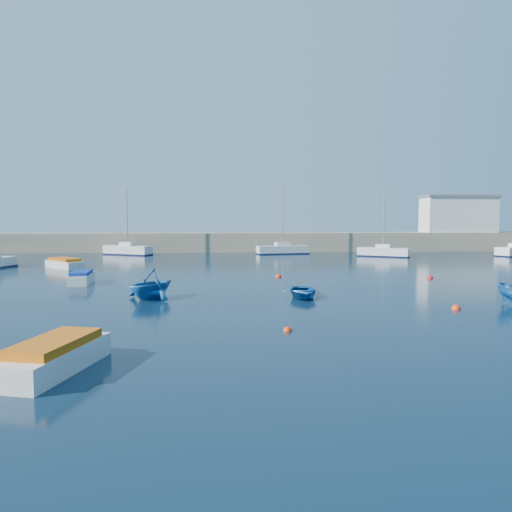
{
  "coord_description": "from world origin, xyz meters",
  "views": [
    {
      "loc": [
        -3.57,
        -23.48,
        4.95
      ],
      "look_at": [
        -0.85,
        17.89,
        1.6
      ],
      "focal_mm": 35.0,
      "sensor_mm": 36.0,
      "label": 1
    }
  ],
  "objects": [
    {
      "name": "dinghy_left",
      "position": [
        -7.89,
        6.31,
        0.91
      ],
      "size": [
        4.45,
        4.55,
        1.82
      ],
      "primitive_type": "imported",
      "rotation": [
        0.0,
        0.0,
        -0.63
      ],
      "color": "#16569C",
      "rests_on": "ground"
    },
    {
      "name": "motorboat_1",
      "position": [
        -13.97,
        13.54,
        0.43
      ],
      "size": [
        1.7,
        3.89,
        0.93
      ],
      "rotation": [
        0.0,
        0.0,
        0.1
      ],
      "color": "silver",
      "rests_on": "ground"
    },
    {
      "name": "buoy_1",
      "position": [
        12.78,
        14.75,
        0.0
      ],
      "size": [
        0.47,
        0.47,
        0.47
      ],
      "primitive_type": "sphere",
      "color": "red",
      "rests_on": "ground"
    },
    {
      "name": "motorboat_3",
      "position": [
        -8.95,
        -7.54,
        0.5
      ],
      "size": [
        2.64,
        4.77,
        1.06
      ],
      "rotation": [
        0.0,
        0.0,
        -0.25
      ],
      "color": "silver",
      "rests_on": "ground"
    },
    {
      "name": "sailboat_6",
      "position": [
        4.14,
        40.81,
        0.59
      ],
      "size": [
        6.94,
        3.07,
        8.78
      ],
      "rotation": [
        0.0,
        0.0,
        1.75
      ],
      "color": "silver",
      "rests_on": "ground"
    },
    {
      "name": "buoy_0",
      "position": [
        -0.83,
        -2.49,
        0.0
      ],
      "size": [
        0.39,
        0.39,
        0.39
      ],
      "primitive_type": "sphere",
      "color": "red",
      "rests_on": "ground"
    },
    {
      "name": "buoy_3",
      "position": [
        0.89,
        16.53,
        0.0
      ],
      "size": [
        0.5,
        0.5,
        0.5
      ],
      "primitive_type": "sphere",
      "color": "red",
      "rests_on": "ground"
    },
    {
      "name": "buoy_5",
      "position": [
        8.76,
        1.92,
        0.0
      ],
      "size": [
        0.49,
        0.49,
        0.49
      ],
      "primitive_type": "sphere",
      "color": "red",
      "rests_on": "ground"
    },
    {
      "name": "back_wall",
      "position": [
        0.0,
        46.0,
        1.3
      ],
      "size": [
        96.0,
        4.5,
        2.6
      ],
      "primitive_type": "cube",
      "color": "gray",
      "rests_on": "ground"
    },
    {
      "name": "sailboat_7",
      "position": [
        15.86,
        35.85,
        0.6
      ],
      "size": [
        6.11,
        4.45,
        8.04
      ],
      "rotation": [
        0.0,
        0.0,
        1.06
      ],
      "color": "silver",
      "rests_on": "ground"
    },
    {
      "name": "sailboat_5",
      "position": [
        -15.73,
        40.72,
        0.65
      ],
      "size": [
        6.53,
        4.51,
        8.53
      ],
      "rotation": [
        0.0,
        0.0,
        1.1
      ],
      "color": "silver",
      "rests_on": "ground"
    },
    {
      "name": "ground",
      "position": [
        0.0,
        0.0,
        0.0
      ],
      "size": [
        220.0,
        220.0,
        0.0
      ],
      "primitive_type": "plane",
      "color": "#0C2034",
      "rests_on": "ground"
    },
    {
      "name": "motorboat_2",
      "position": [
        -18.61,
        24.62,
        0.45
      ],
      "size": [
        4.41,
        4.5,
        0.96
      ],
      "rotation": [
        0.0,
        0.0,
        0.76
      ],
      "color": "silver",
      "rests_on": "ground"
    },
    {
      "name": "harbor_office",
      "position": [
        30.0,
        46.0,
        5.1
      ],
      "size": [
        10.0,
        4.0,
        5.0
      ],
      "primitive_type": "cube",
      "color": "silver",
      "rests_on": "back_wall"
    },
    {
      "name": "dinghy_center",
      "position": [
        1.23,
        6.25,
        0.35
      ],
      "size": [
        2.49,
        3.42,
        0.69
      ],
      "primitive_type": "imported",
      "rotation": [
        0.0,
        0.0,
        -0.03
      ],
      "color": "#16569C",
      "rests_on": "ground"
    }
  ]
}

